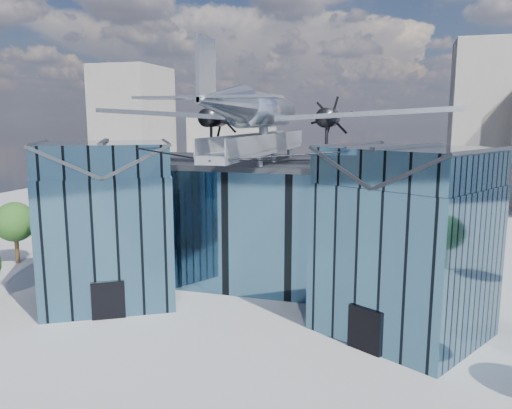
# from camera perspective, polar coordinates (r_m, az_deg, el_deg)

# --- Properties ---
(ground_plane) EXTENTS (120.00, 120.00, 0.00)m
(ground_plane) POSITION_cam_1_polar(r_m,az_deg,el_deg) (36.48, -0.90, -11.74)
(ground_plane) COLOR gray
(museum) EXTENTS (32.88, 24.50, 17.60)m
(museum) POSITION_cam_1_polar(r_m,az_deg,el_deg) (40.30, 1.53, -1.45)
(museum) COLOR #3F6680
(museum) RESTS_ON ground
(bg_towers) EXTENTS (77.00, 24.50, 26.00)m
(bg_towers) POSITION_cam_1_polar(r_m,az_deg,el_deg) (83.41, 10.48, 7.29)
(bg_towers) COLOR gray
(bg_towers) RESTS_ON ground
(tree_side_w) EXTENTS (3.80, 3.80, 5.79)m
(tree_side_w) POSITION_cam_1_polar(r_m,az_deg,el_deg) (51.40, -25.85, -1.82)
(tree_side_w) COLOR #352615
(tree_side_w) RESTS_ON ground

